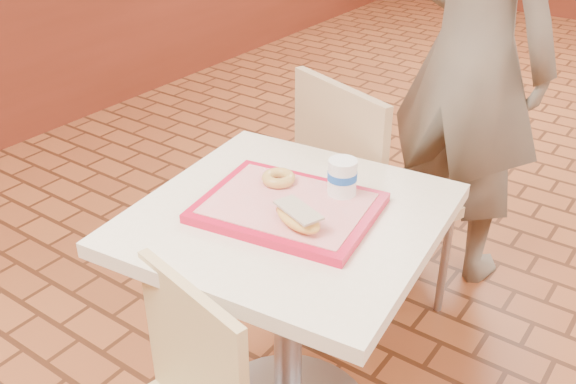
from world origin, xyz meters
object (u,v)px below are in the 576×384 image
Objects in this scene: chair_main_back at (362,192)px; long_john_donut at (297,217)px; main_table at (288,290)px; serving_tray at (288,207)px; ring_donut at (278,178)px; paper_cup at (342,177)px; customer at (471,58)px.

chair_main_back is 5.85× the size of long_john_donut.
long_john_donut reaches higher than main_table.
long_john_donut is (0.08, -0.07, 0.04)m from serving_tray.
paper_cup is (0.17, 0.05, 0.04)m from ring_donut.
long_john_donut is at bearing -41.52° from ring_donut.
long_john_donut reaches higher than ring_donut.
chair_main_back reaches higher than long_john_donut.
main_table is 1.23m from customer.
serving_tray is at bearing -125.46° from paper_cup.
chair_main_back is at bearing 105.54° from long_john_donut.
customer reaches higher than paper_cup.
customer is (0.02, 1.18, 0.38)m from main_table.
serving_tray is at bearing 137.71° from long_john_donut.
customer is at bearing 88.89° from serving_tray.
paper_cup is at bearing 16.54° from ring_donut.
serving_tray is 0.12m from long_john_donut.
main_table is 0.44× the size of customer.
customer is 18.52× the size of paper_cup.
ring_donut is (-0.08, 0.07, 0.03)m from serving_tray.
chair_main_back reaches higher than serving_tray.
customer is 19.59× the size of ring_donut.
ring_donut reaches higher than main_table.
customer is (0.13, 0.56, 0.37)m from chair_main_back.
main_table is at bearing 137.71° from long_john_donut.
customer is at bearing 88.89° from main_table.
chair_main_back reaches higher than main_table.
main_table is 1.80× the size of serving_tray.
paper_cup is (0.09, 0.12, 0.34)m from main_table.
customer is 11.00× the size of long_john_donut.
long_john_donut reaches higher than serving_tray.
main_table is at bearing -40.76° from ring_donut.
serving_tray reaches higher than main_table.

